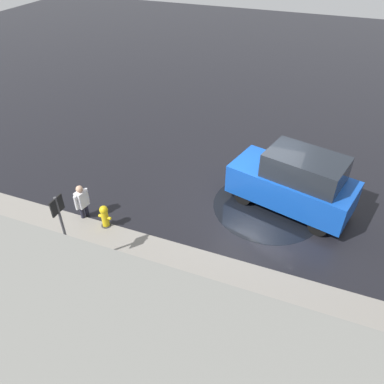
# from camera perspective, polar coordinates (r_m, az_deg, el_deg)

# --- Properties ---
(ground_plane) EXTENTS (60.00, 60.00, 0.00)m
(ground_plane) POSITION_cam_1_polar(r_m,az_deg,el_deg) (12.71, 9.37, -1.99)
(ground_plane) COLOR black
(kerb_strip) EXTENTS (24.00, 3.20, 0.04)m
(kerb_strip) POSITION_cam_1_polar(r_m,az_deg,el_deg) (9.83, 3.26, -16.50)
(kerb_strip) COLOR gray
(kerb_strip) RESTS_ON ground
(moving_hatchback) EXTENTS (4.20, 2.62, 2.06)m
(moving_hatchback) POSITION_cam_1_polar(r_m,az_deg,el_deg) (12.29, 15.37, 1.50)
(moving_hatchback) COLOR blue
(moving_hatchback) RESTS_ON ground
(fire_hydrant) EXTENTS (0.42, 0.31, 0.80)m
(fire_hydrant) POSITION_cam_1_polar(r_m,az_deg,el_deg) (11.79, -13.14, -3.68)
(fire_hydrant) COLOR gold
(fire_hydrant) RESTS_ON ground
(pedestrian) EXTENTS (0.30, 0.56, 1.22)m
(pedestrian) POSITION_cam_1_polar(r_m,az_deg,el_deg) (12.16, -16.44, -1.18)
(pedestrian) COLOR silver
(pedestrian) RESTS_ON ground
(metal_railing) EXTENTS (10.05, 0.04, 1.05)m
(metal_railing) POSITION_cam_1_polar(r_m,az_deg,el_deg) (8.66, 8.35, -19.65)
(metal_railing) COLOR #B7BABF
(metal_railing) RESTS_ON ground
(sign_post) EXTENTS (0.07, 0.44, 2.40)m
(sign_post) POSITION_cam_1_polar(r_m,az_deg,el_deg) (10.06, -19.22, -4.49)
(sign_post) COLOR #4C4C51
(sign_post) RESTS_ON ground
(puddle_patch) EXTENTS (3.62, 3.62, 0.01)m
(puddle_patch) POSITION_cam_1_polar(r_m,az_deg,el_deg) (12.73, 11.42, -2.21)
(puddle_patch) COLOR black
(puddle_patch) RESTS_ON ground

